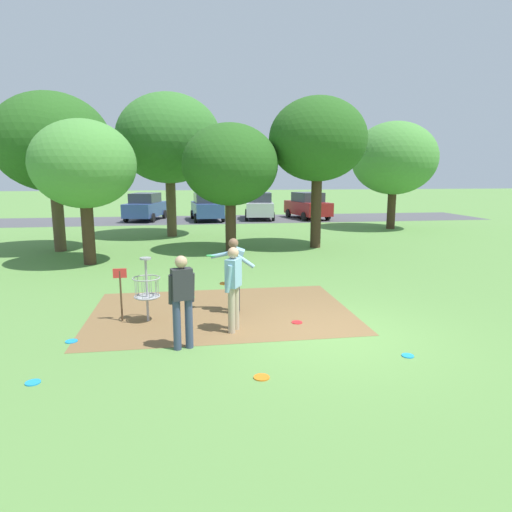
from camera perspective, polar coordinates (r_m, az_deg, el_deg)
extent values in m
plane|color=#5B8942|center=(9.04, 9.78, -9.84)|extent=(160.00, 160.00, 0.00)
cube|color=brown|center=(10.31, -4.41, -7.11)|extent=(5.85, 4.00, 0.01)
cylinder|color=#9E9EA3|center=(9.75, -13.78, -4.33)|extent=(0.05, 0.05, 1.35)
cylinder|color=#9E9EA3|center=(9.60, -13.96, -0.31)|extent=(0.24, 0.24, 0.04)
torus|color=#9E9EA3|center=(9.68, -13.85, -2.75)|extent=(0.58, 0.58, 0.02)
torus|color=#9E9EA3|center=(9.78, -13.75, -5.03)|extent=(0.55, 0.55, 0.03)
cylinder|color=#9E9EA3|center=(9.78, -13.74, -5.15)|extent=(0.48, 0.48, 0.02)
cylinder|color=gray|center=(9.71, -12.40, -3.87)|extent=(0.01, 0.01, 0.40)
cylinder|color=gray|center=(9.85, -12.61, -3.67)|extent=(0.01, 0.01, 0.40)
cylinder|color=gray|center=(9.94, -13.27, -3.57)|extent=(0.01, 0.01, 0.40)
cylinder|color=gray|center=(9.95, -14.11, -3.59)|extent=(0.01, 0.01, 0.40)
cylinder|color=gray|center=(9.88, -14.84, -3.72)|extent=(0.01, 0.01, 0.40)
cylinder|color=gray|center=(9.75, -15.20, -3.93)|extent=(0.01, 0.01, 0.40)
cylinder|color=gray|center=(9.61, -15.02, -4.13)|extent=(0.01, 0.01, 0.40)
cylinder|color=gray|center=(9.52, -14.36, -4.24)|extent=(0.01, 0.01, 0.40)
cylinder|color=gray|center=(9.50, -13.47, -4.22)|extent=(0.01, 0.01, 0.40)
cylinder|color=gray|center=(9.58, -12.72, -4.08)|extent=(0.01, 0.01, 0.40)
cylinder|color=#4C3823|center=(9.94, -16.87, -4.94)|extent=(0.04, 0.04, 1.10)
cube|color=red|center=(9.82, -17.02, -2.12)|extent=(0.28, 0.03, 0.20)
cylinder|color=tan|center=(8.85, -3.15, -6.98)|extent=(0.14, 0.14, 0.92)
cylinder|color=tan|center=(9.05, -2.61, -6.59)|extent=(0.14, 0.14, 0.92)
cube|color=#84B7D1|center=(8.76, -2.92, -2.16)|extent=(0.36, 0.42, 0.56)
sphere|color=tan|center=(8.68, -2.94, 0.42)|extent=(0.22, 0.22, 0.22)
cylinder|color=#84B7D1|center=(8.62, -3.51, -2.95)|extent=(0.19, 0.16, 0.55)
cylinder|color=#84B7D1|center=(8.96, -2.57, -2.43)|extent=(0.19, 0.16, 0.55)
cylinder|color=orange|center=(8.88, -3.98, -3.52)|extent=(0.22, 0.22, 0.02)
cylinder|color=#232328|center=(10.02, -2.55, -4.90)|extent=(0.14, 0.14, 0.92)
cylinder|color=#232328|center=(10.23, -2.47, -4.58)|extent=(0.14, 0.14, 0.92)
cube|color=#84B7D1|center=(9.95, -2.54, -0.62)|extent=(0.44, 0.42, 0.60)
sphere|color=brown|center=(9.89, -2.91, 1.65)|extent=(0.22, 0.22, 0.22)
cylinder|color=#84B7D1|center=(10.11, -4.19, 0.22)|extent=(0.59, 0.19, 0.21)
cylinder|color=green|center=(10.15, -5.76, 0.06)|extent=(0.22, 0.22, 0.02)
cylinder|color=#84B7D1|center=(9.78, -1.55, -0.53)|extent=(0.49, 0.17, 0.37)
cylinder|color=#384260|center=(8.16, -10.08, -8.68)|extent=(0.14, 0.14, 0.92)
cylinder|color=#384260|center=(8.21, -8.56, -8.51)|extent=(0.14, 0.14, 0.92)
cube|color=#2D2D33|center=(7.97, -9.47, -3.56)|extent=(0.40, 0.30, 0.56)
sphere|color=tan|center=(7.89, -9.56, -0.74)|extent=(0.22, 0.22, 0.22)
cylinder|color=#2D2D33|center=(7.97, -10.81, -4.23)|extent=(0.13, 0.18, 0.55)
cylinder|color=#2D2D33|center=(8.06, -8.18, -3.99)|extent=(0.13, 0.18, 0.55)
cylinder|color=white|center=(8.20, -9.73, -4.84)|extent=(0.22, 0.22, 0.02)
cylinder|color=#1E93DB|center=(9.22, -22.52, -10.04)|extent=(0.22, 0.22, 0.02)
cylinder|color=green|center=(11.56, -8.41, -5.23)|extent=(0.23, 0.23, 0.02)
cylinder|color=orange|center=(7.15, 0.72, -15.25)|extent=(0.25, 0.25, 0.02)
cylinder|color=red|center=(9.59, 5.26, -8.45)|extent=(0.23, 0.23, 0.02)
cylinder|color=#1E93DB|center=(8.33, 18.83, -11.98)|extent=(0.21, 0.21, 0.02)
cylinder|color=#1E93DB|center=(7.76, -26.63, -14.27)|extent=(0.22, 0.22, 0.02)
cylinder|color=#422D1E|center=(26.78, 16.91, 5.70)|extent=(0.47, 0.47, 2.19)
ellipsoid|color=#4C8E3D|center=(26.72, 17.25, 11.85)|extent=(4.75, 4.75, 4.03)
cylinder|color=brown|center=(19.79, -23.95, 4.35)|extent=(0.46, 0.46, 2.63)
ellipsoid|color=#285B1E|center=(19.75, -24.62, 13.07)|extent=(4.53, 4.53, 3.85)
cylinder|color=#422D1E|center=(16.50, -20.65, 2.66)|extent=(0.42, 0.42, 2.13)
ellipsoid|color=#4C8E3D|center=(16.37, -21.19, 10.90)|extent=(3.49, 3.49, 2.96)
cylinder|color=#422D1E|center=(18.11, -3.25, 3.82)|extent=(0.43, 0.43, 2.05)
ellipsoid|color=#285B1E|center=(17.99, -3.34, 11.58)|extent=(3.79, 3.79, 3.23)
cylinder|color=#422D1E|center=(19.16, 7.68, 5.54)|extent=(0.44, 0.44, 3.00)
ellipsoid|color=#285B1E|center=(19.15, 7.90, 14.57)|extent=(4.05, 4.05, 3.44)
cylinder|color=brown|center=(22.88, -10.79, 6.11)|extent=(0.48, 0.48, 2.90)
ellipsoid|color=#38752D|center=(22.88, -11.08, 14.53)|extent=(5.09, 5.09, 4.33)
cube|color=#4C4C51|center=(31.18, -3.61, 4.72)|extent=(36.00, 6.00, 0.01)
cube|color=#2D4784|center=(31.25, -13.93, 5.82)|extent=(2.76, 4.51, 0.90)
cube|color=#2D333D|center=(31.20, -13.99, 7.23)|extent=(2.06, 2.50, 0.64)
cylinder|color=black|center=(32.81, -14.65, 5.20)|extent=(0.32, 0.63, 0.60)
cylinder|color=black|center=(32.24, -11.62, 5.24)|extent=(0.32, 0.63, 0.60)
cylinder|color=black|center=(30.38, -16.30, 4.73)|extent=(0.32, 0.63, 0.60)
cylinder|color=black|center=(29.77, -13.06, 4.77)|extent=(0.32, 0.63, 0.60)
cube|color=#2D4784|center=(30.52, -6.29, 5.96)|extent=(2.10, 4.32, 0.90)
cube|color=#2D333D|center=(30.47, -6.32, 7.40)|extent=(1.74, 2.29, 0.64)
cylinder|color=black|center=(31.76, -8.17, 5.28)|extent=(0.22, 0.61, 0.60)
cylinder|color=black|center=(31.96, -4.94, 5.37)|extent=(0.22, 0.61, 0.60)
cylinder|color=black|center=(29.18, -7.74, 4.83)|extent=(0.22, 0.61, 0.60)
cylinder|color=black|center=(29.39, -4.23, 4.94)|extent=(0.22, 0.61, 0.60)
cube|color=#B2B7BC|center=(31.23, 0.42, 6.12)|extent=(2.33, 4.40, 0.90)
cube|color=#2D333D|center=(31.18, 0.43, 7.53)|extent=(1.86, 2.37, 0.64)
cylinder|color=black|center=(32.55, -1.23, 5.50)|extent=(0.26, 0.62, 0.60)
cylinder|color=black|center=(32.60, 1.95, 5.51)|extent=(0.26, 0.62, 0.60)
cylinder|color=black|center=(29.96, -1.23, 5.07)|extent=(0.26, 0.62, 0.60)
cylinder|color=black|center=(30.01, 2.22, 5.08)|extent=(0.26, 0.62, 0.60)
cube|color=maroon|center=(31.65, 6.62, 6.11)|extent=(2.57, 4.47, 0.90)
cube|color=#2D333D|center=(31.60, 6.65, 7.50)|extent=(1.97, 2.45, 0.64)
cylinder|color=black|center=(32.48, 4.15, 5.47)|extent=(0.29, 0.62, 0.60)
cylinder|color=black|center=(33.25, 7.00, 5.53)|extent=(0.29, 0.62, 0.60)
cylinder|color=black|center=(30.13, 6.16, 5.04)|extent=(0.29, 0.62, 0.60)
cylinder|color=black|center=(30.96, 9.17, 5.11)|extent=(0.29, 0.62, 0.60)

